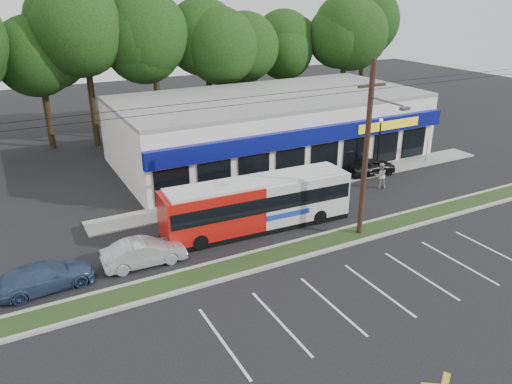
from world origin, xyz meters
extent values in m
plane|color=black|center=(0.00, 0.00, 0.00)|extent=(120.00, 120.00, 0.00)
cube|color=#1C3415|center=(0.00, 1.00, 0.06)|extent=(40.00, 1.60, 0.12)
cube|color=#9E9E93|center=(0.00, 0.15, 0.07)|extent=(40.00, 0.25, 0.14)
cube|color=#9E9E93|center=(0.00, 1.85, 0.07)|extent=(40.00, 0.25, 0.14)
cube|color=#9E9E93|center=(5.00, 9.00, 0.05)|extent=(32.00, 2.20, 0.10)
cube|color=silver|center=(5.50, 16.00, 2.50)|extent=(25.00, 12.00, 5.00)
cube|color=navy|center=(5.50, 9.75, 3.40)|extent=(25.00, 0.50, 1.20)
cube|color=black|center=(5.50, 9.94, 1.40)|extent=(24.00, 0.12, 2.40)
cube|color=yellow|center=(12.50, 9.48, 3.40)|extent=(6.00, 0.06, 0.70)
cube|color=gray|center=(5.50, 16.00, 5.15)|extent=(25.00, 12.00, 0.30)
cylinder|color=black|center=(3.00, 1.00, 5.00)|extent=(0.30, 0.30, 10.00)
cube|color=black|center=(3.00, 1.00, 8.60)|extent=(1.80, 0.12, 0.12)
cylinder|color=#59595E|center=(3.00, -0.20, 8.00)|extent=(0.10, 2.40, 0.10)
cube|color=#59595E|center=(3.00, -1.50, 7.90)|extent=(0.50, 0.25, 0.15)
cylinder|color=black|center=(0.00, 1.00, 8.70)|extent=(50.00, 0.02, 0.02)
cylinder|color=black|center=(0.00, 1.00, 8.40)|extent=(50.00, 0.02, 0.02)
cylinder|color=black|center=(11.00, 8.80, 2.00)|extent=(0.12, 0.12, 4.00)
sphere|color=silver|center=(11.00, 8.80, 4.10)|extent=(0.30, 0.30, 0.30)
cylinder|color=#59595E|center=(16.00, 8.60, 1.10)|extent=(0.06, 0.06, 2.20)
cube|color=white|center=(16.00, 8.55, 2.00)|extent=(0.45, 0.04, 0.45)
cylinder|color=black|center=(-11.00, 26.00, 2.86)|extent=(0.56, 0.56, 5.72)
sphere|color=black|center=(-11.00, 26.00, 8.45)|extent=(6.76, 6.76, 6.76)
cylinder|color=black|center=(-6.00, 26.00, 2.86)|extent=(0.56, 0.56, 5.72)
sphere|color=black|center=(-6.00, 26.00, 8.45)|extent=(6.76, 6.76, 6.76)
cylinder|color=black|center=(-1.00, 26.00, 2.86)|extent=(0.56, 0.56, 5.72)
sphere|color=black|center=(-1.00, 26.00, 8.45)|extent=(6.76, 6.76, 6.76)
cylinder|color=black|center=(4.00, 26.00, 2.86)|extent=(0.56, 0.56, 5.72)
sphere|color=black|center=(4.00, 26.00, 8.45)|extent=(6.76, 6.76, 6.76)
cylinder|color=black|center=(9.00, 26.00, 2.86)|extent=(0.56, 0.56, 5.72)
sphere|color=black|center=(9.00, 26.00, 8.45)|extent=(6.76, 6.76, 6.76)
cylinder|color=black|center=(14.00, 26.00, 2.86)|extent=(0.56, 0.56, 5.72)
sphere|color=black|center=(14.00, 26.00, 8.45)|extent=(6.76, 6.76, 6.76)
cylinder|color=black|center=(19.00, 26.00, 2.86)|extent=(0.56, 0.56, 5.72)
sphere|color=black|center=(19.00, 26.00, 8.45)|extent=(6.76, 6.76, 6.76)
cylinder|color=black|center=(24.00, 26.00, 2.86)|extent=(0.56, 0.56, 5.72)
sphere|color=black|center=(24.00, 26.00, 8.45)|extent=(6.76, 6.76, 6.76)
cube|color=#B5130D|center=(-4.68, 4.63, 1.64)|extent=(5.79, 2.63, 2.61)
cube|color=silver|center=(1.00, 4.37, 1.64)|extent=(5.79, 2.63, 2.61)
cube|color=black|center=(-1.84, 4.50, 0.19)|extent=(11.48, 2.84, 0.33)
cube|color=black|center=(-1.84, 4.50, 1.95)|extent=(11.26, 2.94, 0.90)
cube|color=black|center=(3.88, 4.24, 1.80)|extent=(0.15, 2.02, 1.33)
cube|color=#193899|center=(-0.47, 3.24, 1.09)|extent=(2.84, 0.16, 0.33)
cube|color=silver|center=(-1.84, 4.50, 2.99)|extent=(10.90, 2.62, 0.17)
cylinder|color=black|center=(-5.87, 3.62, 0.46)|extent=(0.92, 0.31, 0.91)
cylinder|color=black|center=(-5.77, 5.75, 0.46)|extent=(0.92, 0.31, 0.91)
cylinder|color=black|center=(1.75, 3.27, 0.46)|extent=(0.92, 0.31, 0.91)
cylinder|color=black|center=(1.85, 5.40, 0.46)|extent=(0.92, 0.31, 0.91)
imported|color=black|center=(10.12, 8.50, 0.68)|extent=(4.06, 1.83, 1.36)
imported|color=#A6A7AE|center=(-9.00, 3.50, 0.70)|extent=(4.29, 1.61, 1.40)
imported|color=navy|center=(-13.78, 3.50, 0.66)|extent=(4.66, 2.18, 1.32)
imported|color=white|center=(2.44, 7.23, 0.97)|extent=(0.81, 0.65, 1.93)
imported|color=#B3AAA1|center=(9.00, 6.14, 0.92)|extent=(1.08, 0.96, 1.85)
camera|label=1|loc=(-14.53, -19.09, 13.27)|focal=35.00mm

